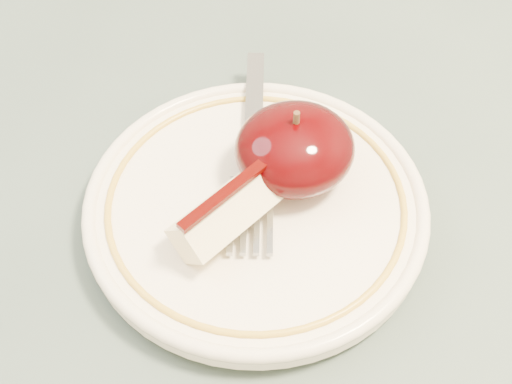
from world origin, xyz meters
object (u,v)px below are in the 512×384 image
object	(u,v)px
table	(187,269)
apple_half	(295,149)
plate	(256,206)
fork	(253,149)

from	to	relation	value
table	apple_half	world-z (taller)	apple_half
plate	fork	xyz separation A→B (m)	(0.01, 0.04, 0.01)
plate	fork	size ratio (longest dim) A/B	1.25
fork	apple_half	bearing A→B (deg)	-120.99
table	plate	xyz separation A→B (m)	(0.04, -0.03, 0.10)
apple_half	table	bearing A→B (deg)	166.92
table	fork	xyz separation A→B (m)	(0.05, 0.01, 0.11)
table	fork	distance (m)	0.12
apple_half	fork	world-z (taller)	apple_half
apple_half	fork	size ratio (longest dim) A/B	0.44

